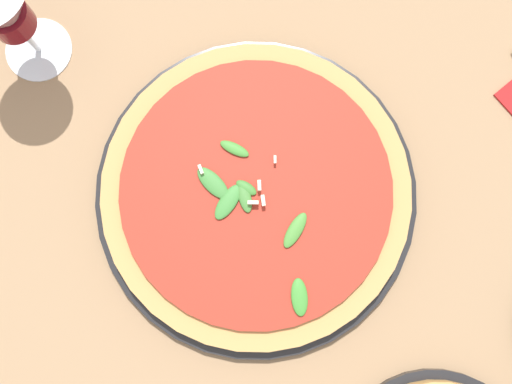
# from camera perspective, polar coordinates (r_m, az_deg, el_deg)

# --- Properties ---
(ground_plane) EXTENTS (6.00, 6.00, 0.00)m
(ground_plane) POSITION_cam_1_polar(r_m,az_deg,el_deg) (0.70, 0.56, 1.82)
(ground_plane) COLOR #9E7A56
(pizza_arugula_main) EXTENTS (0.37, 0.37, 0.05)m
(pizza_arugula_main) POSITION_cam_1_polar(r_m,az_deg,el_deg) (0.67, -0.00, -0.17)
(pizza_arugula_main) COLOR black
(pizza_arugula_main) RESTS_ON ground_plane
(wine_glass) EXTENTS (0.09, 0.09, 0.15)m
(wine_glass) POSITION_cam_1_polar(r_m,az_deg,el_deg) (0.69, -23.01, 15.62)
(wine_glass) COLOR white
(wine_glass) RESTS_ON ground_plane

